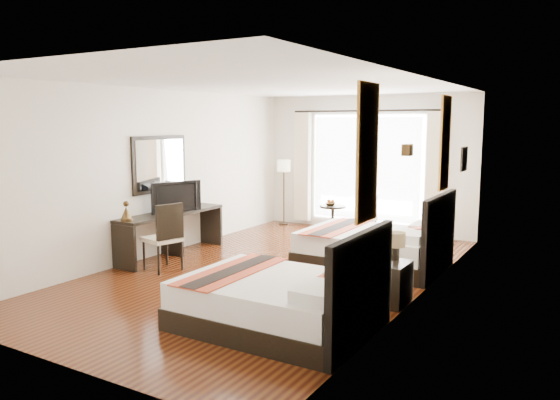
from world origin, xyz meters
The scene contains 29 objects.
floor centered at (0.00, 0.00, -0.01)m, with size 4.50×7.50×0.01m, color #331209.
ceiling centered at (0.00, 0.00, 2.79)m, with size 4.50×7.50×0.02m, color white.
wall_headboard centered at (2.25, 0.00, 1.40)m, with size 0.01×7.50×2.80m, color silver.
wall_desk centered at (-2.25, 0.00, 1.40)m, with size 0.01×7.50×2.80m, color silver.
wall_window centered at (0.00, 3.75, 1.40)m, with size 4.50×0.01×2.80m, color silver.
wall_entry centered at (0.00, -3.75, 1.40)m, with size 4.50×0.01×2.80m, color silver.
window_glass centered at (0.00, 3.73, 1.30)m, with size 2.40×0.02×2.20m, color white.
sheer_curtain centered at (0.00, 3.67, 1.30)m, with size 2.30×0.02×2.10m, color white.
drape_left centered at (-1.45, 3.63, 1.28)m, with size 0.35×0.14×2.35m, color beige.
drape_right centered at (1.45, 3.63, 1.28)m, with size 0.35×0.14×2.35m, color beige.
art_panel_near centered at (2.23, -1.87, 1.95)m, with size 0.03×0.50×1.35m, color #9A3016.
art_panel_far centered at (2.23, 1.11, 1.95)m, with size 0.03×0.50×1.35m, color #9A3016.
wall_sconce centered at (2.19, -0.50, 1.92)m, with size 0.10×0.14×0.14m, color #3F2D16.
mirror_frame centered at (-2.22, -0.01, 1.55)m, with size 0.04×1.25×0.95m, color black.
mirror_glass centered at (-2.19, -0.01, 1.55)m, with size 0.01×1.12×0.82m, color white.
bed_near centered at (1.27, -1.87, 0.30)m, with size 2.07×1.62×1.17m.
bed_far centered at (1.24, 1.11, 0.31)m, with size 2.14×1.66×1.20m.
nightstand centered at (2.02, -0.50, 0.26)m, with size 0.44×0.55×0.53m, color black.
table_lamp centered at (2.03, -0.35, 0.76)m, with size 0.24×0.24×0.38m.
vase centered at (2.00, -0.66, 0.56)m, with size 0.11×0.11×0.12m, color black.
console_desk centered at (-1.99, -0.01, 0.38)m, with size 0.50×2.20×0.76m, color black.
television centered at (-1.97, 0.05, 1.01)m, with size 0.90×0.12×0.52m, color black.
bronze_figurine centered at (-1.99, -1.01, 0.89)m, with size 0.18×0.18×0.27m, color #3F2D16, non-canonical shape.
desk_chair centered at (-1.47, -0.78, 0.32)m, with size 0.59×0.59×1.05m.
floor_lamp centered at (-1.82, 3.45, 1.21)m, with size 0.29×0.29×1.43m.
side_table centered at (-0.38, 2.93, 0.30)m, with size 0.52×0.52×0.60m, color black.
fruit_bowl centered at (-0.42, 2.90, 0.63)m, with size 0.22×0.22×0.05m, color #483319.
window_chair centered at (0.33, 2.87, 0.26)m, with size 0.40×0.40×0.86m.
jute_rug centered at (-0.03, 2.67, 0.01)m, with size 1.15×0.78×0.01m, color tan.
Camera 1 is at (4.20, -6.85, 2.24)m, focal length 35.00 mm.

